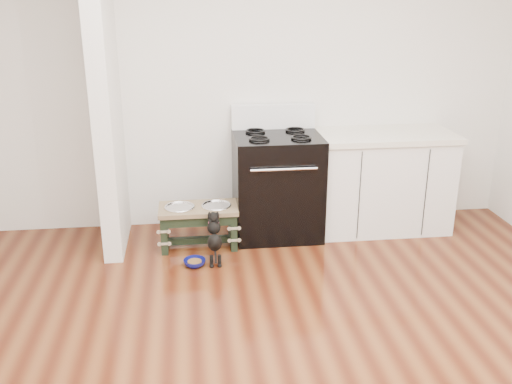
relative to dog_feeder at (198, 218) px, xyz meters
name	(u,v)px	position (x,y,z in m)	size (l,w,h in m)	color
room_shell	(299,103)	(0.47, -1.94, 1.36)	(5.00, 5.00, 5.00)	silver
partition_wall	(105,91)	(-0.71, 0.16, 1.09)	(0.15, 0.80, 2.70)	silver
oven_range	(277,183)	(0.72, 0.22, 0.22)	(0.76, 0.69, 1.14)	black
cabinet_run	(382,181)	(1.70, 0.23, 0.19)	(1.24, 0.64, 0.91)	silver
dog_feeder	(198,218)	(0.00, 0.00, 0.00)	(0.67, 0.36, 0.38)	black
puppy	(214,236)	(0.12, -0.31, -0.04)	(0.12, 0.35, 0.41)	black
floor_bowl	(195,263)	(-0.05, -0.37, -0.23)	(0.21, 0.21, 0.06)	#0D105D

